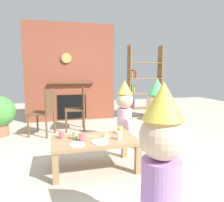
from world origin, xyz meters
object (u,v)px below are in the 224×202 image
(paper_cup_far_left, at_px, (75,135))
(paper_cup_far_right, at_px, (62,135))
(birthday_cake_slice, at_px, (106,134))
(child_by_the_chairs, at_px, (125,109))
(paper_plate_front, at_px, (100,142))
(dining_chair_left, at_px, (46,109))
(dining_chair_middle, at_px, (79,106))
(paper_cup_near_left, at_px, (82,137))
(child_in_pink, at_px, (156,113))
(paper_plate_rear, at_px, (77,145))
(paper_cup_center, at_px, (119,136))
(child_with_cone_hat, at_px, (161,160))
(bookshelf, at_px, (142,84))
(paper_cup_near_right, at_px, (120,130))
(potted_plant_tall, at_px, (165,106))
(coffee_table, at_px, (94,144))

(paper_cup_far_left, height_order, paper_cup_far_right, paper_cup_far_left)
(birthday_cake_slice, height_order, child_by_the_chairs, child_by_the_chairs)
(paper_plate_front, height_order, dining_chair_left, dining_chair_left)
(paper_cup_far_left, relative_size, dining_chair_middle, 0.11)
(paper_plate_front, xyz_separation_m, birthday_cake_slice, (0.12, 0.19, 0.03))
(paper_cup_near_left, distance_m, paper_plate_front, 0.23)
(child_in_pink, bearing_deg, paper_cup_far_right, -10.07)
(paper_cup_far_right, distance_m, paper_plate_rear, 0.34)
(paper_cup_near_left, relative_size, paper_plate_rear, 0.53)
(paper_cup_near_left, height_order, paper_cup_center, paper_cup_near_left)
(child_by_the_chairs, height_order, dining_chair_left, child_by_the_chairs)
(paper_plate_rear, bearing_deg, child_with_cone_hat, -67.15)
(child_in_pink, distance_m, dining_chair_middle, 1.85)
(bookshelf, height_order, paper_cup_near_right, bookshelf)
(bookshelf, xyz_separation_m, birthday_cake_slice, (-1.64, -2.70, -0.46))
(child_in_pink, bearing_deg, paper_plate_rear, 3.33)
(dining_chair_left, bearing_deg, paper_cup_far_left, 127.06)
(paper_plate_front, xyz_separation_m, paper_plate_rear, (-0.28, -0.03, 0.00))
(paper_cup_near_left, distance_m, paper_cup_far_left, 0.12)
(paper_cup_center, xyz_separation_m, paper_cup_far_left, (-0.53, 0.15, 0.00))
(paper_plate_front, bearing_deg, child_by_the_chairs, 59.26)
(dining_chair_middle, bearing_deg, paper_cup_far_left, 85.88)
(child_by_the_chairs, bearing_deg, paper_plate_rear, -3.40)
(paper_cup_far_right, height_order, dining_chair_middle, dining_chair_middle)
(dining_chair_left, relative_size, potted_plant_tall, 1.39)
(paper_cup_center, height_order, child_by_the_chairs, child_by_the_chairs)
(child_with_cone_hat, distance_m, dining_chair_middle, 3.23)
(paper_cup_far_left, relative_size, paper_cup_far_right, 1.07)
(dining_chair_left, xyz_separation_m, dining_chair_middle, (0.67, 0.25, 0.00))
(child_with_cone_hat, bearing_deg, paper_cup_far_left, 8.93)
(paper_cup_far_left, bearing_deg, child_with_cone_hat, -70.71)
(coffee_table, bearing_deg, paper_cup_near_right, 19.89)
(child_in_pink, relative_size, child_by_the_chairs, 1.06)
(child_in_pink, relative_size, potted_plant_tall, 1.75)
(child_with_cone_hat, bearing_deg, bookshelf, -31.50)
(bookshelf, bearing_deg, paper_cup_far_left, -127.11)
(paper_cup_near_right, relative_size, dining_chair_left, 0.11)
(coffee_table, xyz_separation_m, birthday_cake_slice, (0.16, 0.04, 0.10))
(birthday_cake_slice, bearing_deg, paper_plate_front, -123.12)
(paper_cup_center, distance_m, child_by_the_chairs, 1.23)
(birthday_cake_slice, height_order, child_in_pink, child_in_pink)
(dining_chair_middle, height_order, potted_plant_tall, dining_chair_middle)
(coffee_table, distance_m, child_with_cone_hat, 1.35)
(coffee_table, xyz_separation_m, paper_cup_far_right, (-0.39, 0.13, 0.11))
(paper_cup_far_right, height_order, birthday_cake_slice, paper_cup_far_right)
(paper_cup_far_right, bearing_deg, paper_cup_center, -18.19)
(potted_plant_tall, bearing_deg, bookshelf, 120.50)
(paper_cup_center, xyz_separation_m, dining_chair_middle, (-0.26, 2.02, 0.07))
(coffee_table, xyz_separation_m, paper_cup_near_left, (-0.16, -0.04, 0.11))
(coffee_table, relative_size, child_by_the_chairs, 0.98)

